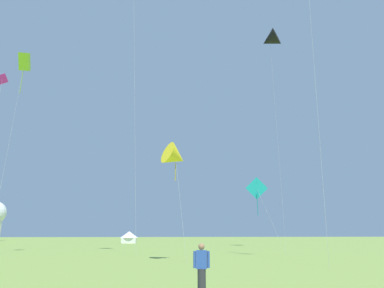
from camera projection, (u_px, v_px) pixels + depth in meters
name	position (u px, v px, depth m)	size (l,w,h in m)	color
kite_black_delta	(270.00, 40.00, 52.62)	(4.17, 4.12, 33.65)	black
kite_lime_box	(24.00, 62.00, 37.78)	(1.13, 2.43, 22.23)	#99DB2D
kite_cyan_diamond	(257.00, 189.00, 32.84)	(3.43, 1.00, 7.52)	#1EB7CC
kite_yellow_delta	(176.00, 157.00, 27.05)	(2.78, 2.65, 9.32)	yellow
kite_magenta_diamond	(1.00, 83.00, 48.08)	(1.27, 2.45, 24.83)	#E02DA3
person_spectator	(202.00, 270.00, 11.16)	(0.57, 0.29, 1.73)	#2D2D33
festival_tent_center	(129.00, 237.00, 71.19)	(3.84, 3.84, 2.49)	white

